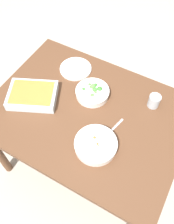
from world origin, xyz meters
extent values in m
plane|color=#B2A899|center=(0.00, 0.00, 0.00)|extent=(6.00, 6.00, 0.00)
cube|color=brown|center=(0.00, 0.00, 0.72)|extent=(1.20, 0.90, 0.04)
cylinder|color=brown|center=(-0.54, -0.39, 0.35)|extent=(0.06, 0.06, 0.70)
cylinder|color=brown|center=(0.54, -0.39, 0.35)|extent=(0.06, 0.06, 0.70)
cylinder|color=white|center=(-0.16, 0.18, 0.77)|extent=(0.23, 0.23, 0.05)
torus|color=white|center=(-0.16, 0.18, 0.79)|extent=(0.24, 0.24, 0.01)
cylinder|color=#B2844C|center=(-0.16, 0.18, 0.77)|extent=(0.19, 0.19, 0.03)
sphere|color=#C66633|center=(-0.17, 0.19, 0.79)|extent=(0.02, 0.02, 0.02)
sphere|color=silver|center=(-0.17, 0.22, 0.79)|extent=(0.02, 0.02, 0.02)
sphere|color=#C66633|center=(-0.18, 0.22, 0.79)|extent=(0.02, 0.02, 0.02)
sphere|color=silver|center=(-0.21, 0.18, 0.79)|extent=(0.02, 0.02, 0.02)
sphere|color=#B2844C|center=(-0.18, 0.19, 0.79)|extent=(0.02, 0.02, 0.02)
sphere|color=#C66633|center=(-0.14, 0.16, 0.79)|extent=(0.02, 0.02, 0.02)
cylinder|color=white|center=(0.03, -0.13, 0.77)|extent=(0.21, 0.21, 0.05)
torus|color=white|center=(0.03, -0.13, 0.79)|extent=(0.22, 0.22, 0.01)
cylinder|color=#8CB272|center=(0.03, -0.13, 0.77)|extent=(0.17, 0.17, 0.02)
sphere|color=#569E42|center=(0.05, -0.16, 0.79)|extent=(0.04, 0.04, 0.04)
sphere|color=#478C38|center=(0.02, -0.14, 0.79)|extent=(0.03, 0.03, 0.03)
sphere|color=#569E42|center=(0.02, -0.10, 0.79)|extent=(0.03, 0.03, 0.03)
sphere|color=#3D7A33|center=(0.04, -0.18, 0.79)|extent=(0.03, 0.03, 0.03)
sphere|color=#569E42|center=(0.05, -0.15, 0.79)|extent=(0.03, 0.03, 0.03)
sphere|color=#569E42|center=(0.01, -0.13, 0.78)|extent=(0.02, 0.02, 0.02)
sphere|color=#478C38|center=(0.07, -0.17, 0.78)|extent=(0.02, 0.02, 0.02)
sphere|color=#3D7A33|center=(0.09, -0.11, 0.78)|extent=(0.02, 0.02, 0.02)
sphere|color=#3D7A33|center=(0.00, -0.16, 0.79)|extent=(0.04, 0.04, 0.04)
cube|color=silver|center=(0.35, 0.08, 0.77)|extent=(0.36, 0.33, 0.06)
cube|color=gold|center=(0.35, 0.08, 0.78)|extent=(0.32, 0.29, 0.04)
cylinder|color=#B2BCC6|center=(-0.33, -0.25, 0.78)|extent=(0.07, 0.07, 0.08)
cylinder|color=black|center=(-0.33, -0.25, 0.77)|extent=(0.06, 0.06, 0.05)
cylinder|color=white|center=(0.25, -0.28, 0.75)|extent=(0.22, 0.22, 0.01)
cube|color=silver|center=(-0.20, 0.01, 0.74)|extent=(0.04, 0.14, 0.01)
ellipsoid|color=silver|center=(-0.18, 0.09, 0.75)|extent=(0.03, 0.04, 0.01)
camera|label=1|loc=(-0.41, 0.74, 1.99)|focal=39.30mm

